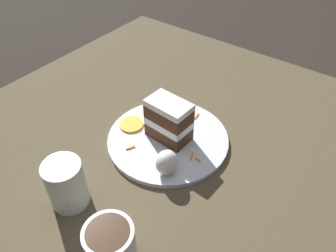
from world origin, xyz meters
name	(u,v)px	position (x,y,z in m)	size (l,w,h in m)	color
ground_plane	(180,163)	(0.00, 0.00, 0.00)	(6.00, 6.00, 0.00)	black
dining_table	(180,159)	(0.00, 0.00, 0.01)	(1.00, 1.05, 0.03)	#4C422D
plate	(168,139)	(0.02, 0.05, 0.03)	(0.27, 0.27, 0.01)	silver
cake_slice	(169,120)	(0.02, 0.05, 0.09)	(0.06, 0.10, 0.09)	#4C2D19
cream_dollop	(166,162)	(-0.06, -0.01, 0.07)	(0.05, 0.04, 0.05)	white
orange_garnish	(132,124)	(0.00, 0.14, 0.04)	(0.05, 0.05, 0.00)	orange
carrot_shreds_scatter	(177,136)	(0.03, 0.03, 0.04)	(0.19, 0.15, 0.00)	orange
drinking_glass	(67,187)	(-0.22, 0.09, 0.07)	(0.07, 0.07, 0.10)	beige
coffee_mug	(111,245)	(-0.25, -0.05, 0.07)	(0.08, 0.08, 0.08)	white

